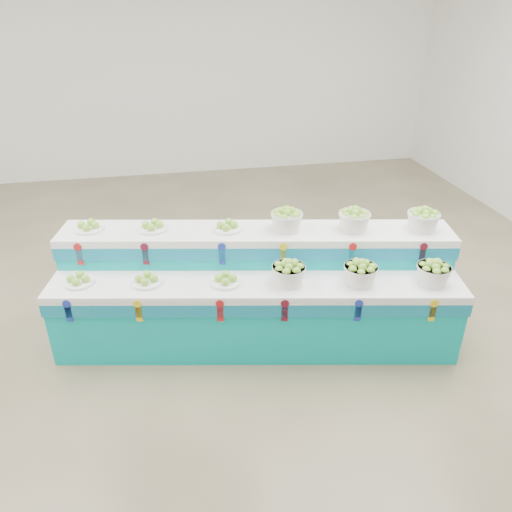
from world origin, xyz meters
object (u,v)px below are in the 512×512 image
basket_lower_left (289,273)px  plate_upper_mid (153,225)px  display_stand (256,290)px  basket_upper_right (423,219)px

basket_lower_left → plate_upper_mid: (-1.12, 0.68, 0.24)m
display_stand → basket_upper_right: (1.54, -0.08, 0.62)m
basket_lower_left → plate_upper_mid: 1.33m
display_stand → basket_upper_right: size_ratio=12.62×
display_stand → basket_lower_left: 0.48m
display_stand → basket_upper_right: basket_upper_right is taller
display_stand → plate_upper_mid: plate_upper_mid is taller
plate_upper_mid → basket_upper_right: bearing=-11.2°
display_stand → plate_upper_mid: 1.12m
display_stand → basket_upper_right: 1.66m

